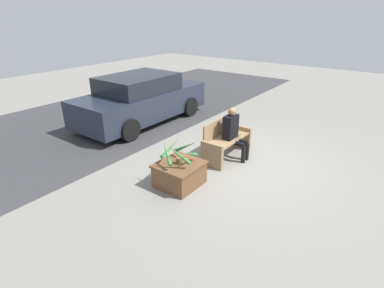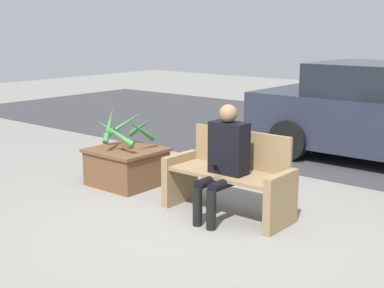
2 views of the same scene
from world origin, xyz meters
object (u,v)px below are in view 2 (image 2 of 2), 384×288
bench (230,177)px  potted_plant (126,129)px  person_seated (224,156)px  planter_box (127,165)px

bench → potted_plant: bearing=177.8°
person_seated → planter_box: bearing=172.4°
bench → planter_box: bearing=178.0°
person_seated → planter_box: 1.84m
planter_box → bench: bearing=-2.0°
planter_box → potted_plant: size_ratio=1.19×
person_seated → potted_plant: bearing=172.2°
potted_plant → planter_box: bearing=-49.8°
bench → person_seated: person_seated is taller
bench → planter_box: bench is taller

